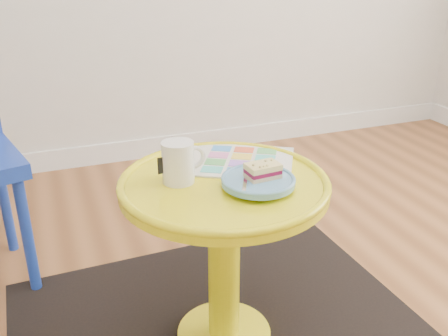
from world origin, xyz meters
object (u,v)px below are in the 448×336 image
object	(u,v)px
newspaper	(241,161)
plate	(258,182)
mug	(179,161)
side_table	(224,230)

from	to	relation	value
newspaper	plate	xyz separation A→B (m)	(-0.03, -0.19, 0.02)
mug	side_table	bearing A→B (deg)	-26.90
newspaper	mug	world-z (taller)	mug
newspaper	mug	size ratio (longest dim) A/B	2.45
newspaper	plate	size ratio (longest dim) A/B	1.57
plate	mug	bearing A→B (deg)	148.12
newspaper	plate	distance (m)	0.19
side_table	plate	world-z (taller)	plate
side_table	mug	xyz separation A→B (m)	(-0.12, 0.04, 0.22)
newspaper	plate	bearing A→B (deg)	-67.82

